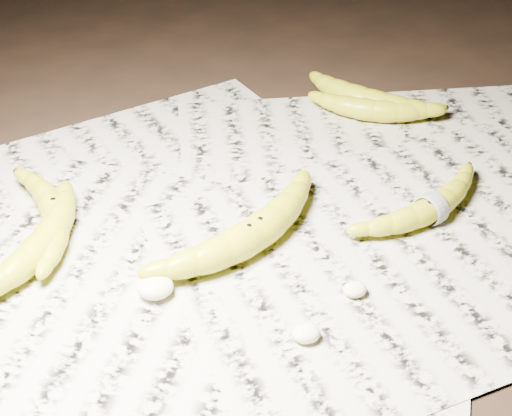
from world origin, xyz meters
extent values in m
plane|color=black|center=(0.00, 0.00, 0.00)|extent=(3.00, 3.00, 0.00)
cube|color=#ADA695|center=(0.02, 0.04, 0.00)|extent=(0.90, 0.70, 0.01)
torus|color=white|center=(0.23, 0.00, 0.02)|extent=(0.02, 0.04, 0.04)
ellipsoid|color=beige|center=(-0.11, -0.07, 0.02)|extent=(0.04, 0.03, 0.02)
ellipsoid|color=beige|center=(0.03, -0.16, 0.02)|extent=(0.03, 0.02, 0.02)
ellipsoid|color=beige|center=(0.10, -0.11, 0.02)|extent=(0.03, 0.02, 0.02)
camera|label=1|loc=(-0.12, -0.62, 0.53)|focal=50.00mm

